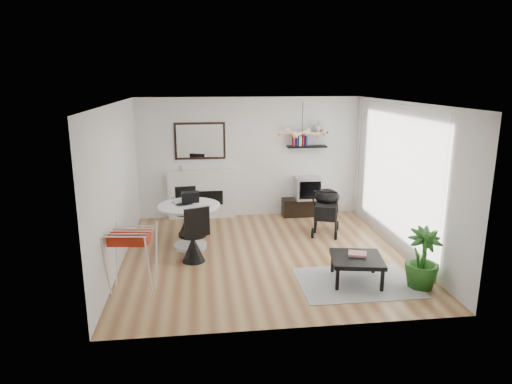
{
  "coord_description": "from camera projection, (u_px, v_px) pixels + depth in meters",
  "views": [
    {
      "loc": [
        -1.11,
        -7.62,
        3.1
      ],
      "look_at": [
        -0.11,
        0.4,
        1.07
      ],
      "focal_mm": 32.0,
      "sensor_mm": 36.0,
      "label": 1
    }
  ],
  "objects": [
    {
      "name": "drying_rack",
      "position": [
        132.0,
        260.0,
        6.68
      ],
      "size": [
        0.73,
        0.69,
        0.97
      ],
      "rotation": [
        0.0,
        0.0,
        -0.14
      ],
      "color": "white",
      "rests_on": "floor"
    },
    {
      "name": "fireplace",
      "position": [
        201.0,
        188.0,
        10.25
      ],
      "size": [
        1.5,
        0.17,
        2.16
      ],
      "color": "white",
      "rests_on": "floor"
    },
    {
      "name": "wall_left",
      "position": [
        117.0,
        186.0,
        7.59
      ],
      "size": [
        0.0,
        5.0,
        5.0
      ],
      "primitive_type": "plane",
      "rotation": [
        1.57,
        0.0,
        1.57
      ],
      "color": "white",
      "rests_on": "floor"
    },
    {
      "name": "stroller",
      "position": [
        326.0,
        213.0,
        9.29
      ],
      "size": [
        0.75,
        0.92,
        1.01
      ],
      "rotation": [
        0.0,
        0.0,
        -0.35
      ],
      "color": "black",
      "rests_on": "floor"
    },
    {
      "name": "chair_near",
      "position": [
        194.0,
        244.0,
        7.84
      ],
      "size": [
        0.54,
        0.55,
        1.02
      ],
      "rotation": [
        0.0,
        0.0,
        3.51
      ],
      "color": "black",
      "rests_on": "floor"
    },
    {
      "name": "rug",
      "position": [
        356.0,
        282.0,
        7.1
      ],
      "size": [
        1.8,
        1.3,
        0.01
      ],
      "primitive_type": "cube",
      "color": "#ACACAC",
      "rests_on": "floor"
    },
    {
      "name": "chair_far",
      "position": [
        187.0,
        220.0,
        9.2
      ],
      "size": [
        0.46,
        0.48,
        0.97
      ],
      "rotation": [
        0.0,
        0.0,
        0.11
      ],
      "color": "black",
      "rests_on": "floor"
    },
    {
      "name": "drinking_glass",
      "position": [
        173.0,
        200.0,
        8.52
      ],
      "size": [
        0.06,
        0.06,
        0.1
      ],
      "primitive_type": "cylinder",
      "color": "white",
      "rests_on": "dining_table"
    },
    {
      "name": "laptop",
      "position": [
        185.0,
        205.0,
        8.34
      ],
      "size": [
        0.37,
        0.3,
        0.02
      ],
      "primitive_type": "imported",
      "rotation": [
        0.0,
        0.0,
        0.37
      ],
      "color": "black",
      "rests_on": "dining_table"
    },
    {
      "name": "tv_console",
      "position": [
        306.0,
        207.0,
        10.54
      ],
      "size": [
        1.08,
        0.38,
        0.4
      ],
      "primitive_type": "cube",
      "color": "black",
      "rests_on": "floor"
    },
    {
      "name": "newspaper",
      "position": [
        202.0,
        206.0,
        8.26
      ],
      "size": [
        0.37,
        0.33,
        0.01
      ],
      "primitive_type": "cube",
      "rotation": [
        0.0,
        0.0,
        -0.3
      ],
      "color": "beige",
      "rests_on": "dining_table"
    },
    {
      "name": "dining_table",
      "position": [
        190.0,
        219.0,
        8.45
      ],
      "size": [
        1.14,
        1.14,
        0.83
      ],
      "color": "white",
      "rests_on": "floor"
    },
    {
      "name": "black_bag",
      "position": [
        190.0,
        197.0,
        8.56
      ],
      "size": [
        0.33,
        0.22,
        0.19
      ],
      "primitive_type": "cube",
      "rotation": [
        0.0,
        0.0,
        0.08
      ],
      "color": "black",
      "rests_on": "dining_table"
    },
    {
      "name": "sheer_curtain",
      "position": [
        393.0,
        176.0,
        8.37
      ],
      "size": [
        0.04,
        3.6,
        2.6
      ],
      "primitive_type": "cube",
      "color": "white",
      "rests_on": "wall_right"
    },
    {
      "name": "wall_back",
      "position": [
        249.0,
        158.0,
        10.3
      ],
      "size": [
        5.0,
        0.0,
        5.0
      ],
      "primitive_type": "plane",
      "rotation": [
        1.57,
        0.0,
        0.0
      ],
      "color": "white",
      "rests_on": "floor"
    },
    {
      "name": "shelf_upper",
      "position": [
        307.0,
        132.0,
        10.19
      ],
      "size": [
        0.9,
        0.25,
        0.04
      ],
      "primitive_type": "cube",
      "color": "black",
      "rests_on": "wall_back"
    },
    {
      "name": "wall_right",
      "position": [
        403.0,
        178.0,
        8.19
      ],
      "size": [
        0.0,
        5.0,
        5.0
      ],
      "primitive_type": "plane",
      "rotation": [
        1.57,
        0.0,
        -1.57
      ],
      "color": "white",
      "rests_on": "floor"
    },
    {
      "name": "ceiling",
      "position": [
        266.0,
        103.0,
        7.56
      ],
      "size": [
        5.0,
        5.0,
        0.0
      ],
      "primitive_type": "plane",
      "color": "white",
      "rests_on": "wall_back"
    },
    {
      "name": "potted_plant",
      "position": [
        422.0,
        259.0,
        6.84
      ],
      "size": [
        0.53,
        0.53,
        0.93
      ],
      "primitive_type": "imported",
      "rotation": [
        0.0,
        0.0,
        -0.01
      ],
      "color": "#225719",
      "rests_on": "floor"
    },
    {
      "name": "crt_tv",
      "position": [
        308.0,
        188.0,
        10.43
      ],
      "size": [
        0.58,
        0.51,
        0.51
      ],
      "color": "silver",
      "rests_on": "tv_console"
    },
    {
      "name": "pendant_lamp",
      "position": [
        302.0,
        133.0,
        8.07
      ],
      "size": [
        0.9,
        0.9,
        0.1
      ],
      "primitive_type": null,
      "color": "tan",
      "rests_on": "ceiling"
    },
    {
      "name": "shelf_lower",
      "position": [
        307.0,
        147.0,
        10.27
      ],
      "size": [
        0.9,
        0.25,
        0.04
      ],
      "primitive_type": "cube",
      "color": "black",
      "rests_on": "wall_back"
    },
    {
      "name": "magazines",
      "position": [
        357.0,
        254.0,
        7.12
      ],
      "size": [
        0.33,
        0.3,
        0.04
      ],
      "primitive_type": "cube",
      "rotation": [
        0.0,
        0.0,
        -0.37
      ],
      "color": "#BB2E36",
      "rests_on": "coffee_table"
    },
    {
      "name": "floor",
      "position": [
        265.0,
        255.0,
        8.22
      ],
      "size": [
        5.0,
        5.0,
        0.0
      ],
      "primitive_type": "plane",
      "color": "#915A37",
      "rests_on": "ground"
    },
    {
      "name": "coffee_table",
      "position": [
        357.0,
        260.0,
        7.06
      ],
      "size": [
        0.9,
        0.9,
        0.4
      ],
      "rotation": [
        0.0,
        0.0,
        -0.18
      ],
      "color": "black",
      "rests_on": "rug"
    }
  ]
}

